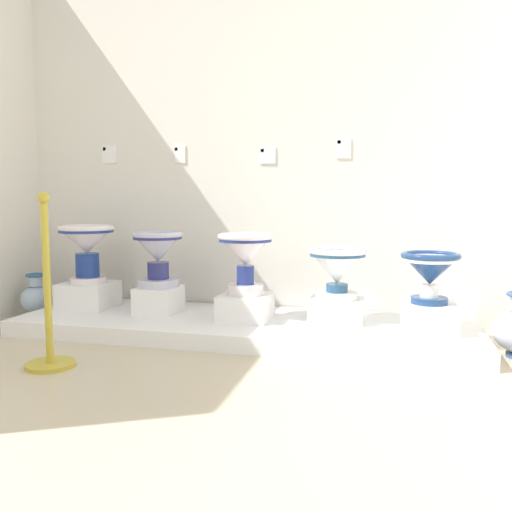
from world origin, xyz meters
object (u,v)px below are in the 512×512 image
(plinth_block_leftmost, at_px, (89,295))
(antique_toilet_slender_white, at_px, (337,266))
(plinth_block_squat_floral, at_px, (429,317))
(info_placard_third, at_px, (267,155))
(stanchion_post_near_left, at_px, (49,319))
(antique_toilet_squat_floral, at_px, (430,269))
(info_placard_second, at_px, (180,154))
(plinth_block_pale_glazed, at_px, (245,307))
(antique_toilet_leftmost, at_px, (87,243))
(info_placard_fourth, at_px, (344,148))
(info_placard_first, at_px, (109,154))
(decorative_vase_companion, at_px, (36,298))
(plinth_block_rightmost, at_px, (159,299))
(antique_toilet_rightmost, at_px, (158,251))
(plinth_block_slender_white, at_px, (337,310))
(antique_toilet_pale_glazed, at_px, (245,253))

(plinth_block_leftmost, distance_m, antique_toilet_slender_white, 1.89)
(plinth_block_squat_floral, distance_m, info_placard_third, 1.65)
(stanchion_post_near_left, bearing_deg, antique_toilet_slender_white, 35.28)
(antique_toilet_slender_white, distance_m, antique_toilet_squat_floral, 0.59)
(info_placard_second, bearing_deg, plinth_block_pale_glazed, -36.49)
(plinth_block_leftmost, bearing_deg, antique_toilet_leftmost, 90.00)
(info_placard_second, xyz_separation_m, info_placard_third, (0.70, 0.00, -0.02))
(plinth_block_leftmost, bearing_deg, info_placard_fourth, 12.12)
(plinth_block_squat_floral, xyz_separation_m, info_placard_first, (-2.47, 0.51, 1.09))
(antique_toilet_leftmost, bearing_deg, info_placard_first, 92.57)
(info_placard_second, bearing_deg, antique_toilet_leftmost, -146.01)
(decorative_vase_companion, bearing_deg, antique_toilet_slender_white, -0.98)
(plinth_block_rightmost, xyz_separation_m, info_placard_first, (-0.61, 0.44, 1.08))
(antique_toilet_squat_floral, distance_m, info_placard_third, 1.47)
(antique_toilet_rightmost, xyz_separation_m, plinth_block_slender_white, (1.28, 0.03, -0.37))
(antique_toilet_slender_white, xyz_separation_m, decorative_vase_companion, (-2.36, 0.04, -0.33))
(antique_toilet_leftmost, relative_size, antique_toilet_squat_floral, 1.20)
(antique_toilet_slender_white, relative_size, info_placard_third, 3.12)
(plinth_block_rightmost, height_order, info_placard_fourth, info_placard_fourth)
(info_placard_second, bearing_deg, info_placard_third, 0.00)
(antique_toilet_slender_white, distance_m, info_placard_second, 1.56)
(plinth_block_pale_glazed, relative_size, plinth_block_squat_floral, 0.97)
(plinth_block_rightmost, distance_m, antique_toilet_squat_floral, 1.88)
(info_placard_first, xyz_separation_m, decorative_vase_companion, (-0.47, -0.36, -1.14))
(plinth_block_squat_floral, height_order, info_placard_fourth, info_placard_fourth)
(info_placard_third, bearing_deg, plinth_block_squat_floral, -23.98)
(antique_toilet_leftmost, height_order, info_placard_second, info_placard_second)
(plinth_block_rightmost, distance_m, antique_toilet_slender_white, 1.31)
(antique_toilet_rightmost, xyz_separation_m, plinth_block_squat_floral, (1.86, -0.08, -0.36))
(plinth_block_rightmost, bearing_deg, antique_toilet_squat_floral, -2.34)
(plinth_block_slender_white, distance_m, info_placard_first, 2.22)
(plinth_block_leftmost, bearing_deg, plinth_block_squat_floral, -2.66)
(antique_toilet_pale_glazed, xyz_separation_m, plinth_block_squat_floral, (1.19, -0.02, -0.37))
(info_placard_fourth, bearing_deg, info_placard_second, -180.00)
(plinth_block_pale_glazed, relative_size, antique_toilet_pale_glazed, 0.85)
(plinth_block_rightmost, relative_size, plinth_block_slender_white, 0.88)
(plinth_block_slender_white, height_order, antique_toilet_slender_white, antique_toilet_slender_white)
(decorative_vase_companion, bearing_deg, stanchion_post_near_left, -50.57)
(antique_toilet_slender_white, height_order, info_placard_second, info_placard_second)
(decorative_vase_companion, height_order, stanchion_post_near_left, stanchion_post_near_left)
(plinth_block_leftmost, bearing_deg, antique_toilet_rightmost, -3.67)
(antique_toilet_squat_floral, xyz_separation_m, info_placard_fourth, (-0.59, 0.51, 0.80))
(antique_toilet_squat_floral, bearing_deg, plinth_block_leftmost, 177.34)
(plinth_block_squat_floral, xyz_separation_m, info_placard_fourth, (-0.59, 0.51, 1.10))
(plinth_block_pale_glazed, distance_m, antique_toilet_slender_white, 0.68)
(antique_toilet_leftmost, xyz_separation_m, info_placard_fourth, (1.86, 0.40, 0.69))
(info_placard_third, bearing_deg, antique_toilet_slender_white, -35.25)
(antique_toilet_pale_glazed, bearing_deg, antique_toilet_rightmost, 175.30)
(info_placard_fourth, relative_size, decorative_vase_companion, 0.43)
(info_placard_fourth, bearing_deg, plinth_block_slender_white, -88.93)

